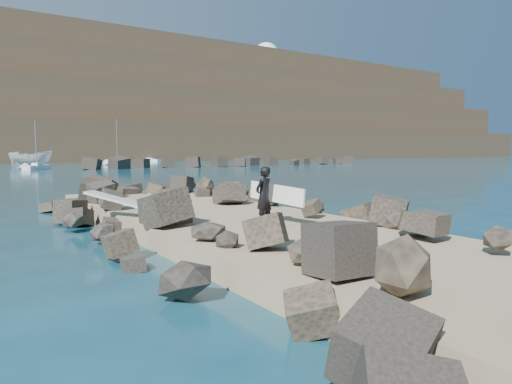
# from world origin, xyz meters

# --- Properties ---
(ground) EXTENTS (800.00, 800.00, 0.00)m
(ground) POSITION_xyz_m (0.00, 0.00, 0.00)
(ground) COLOR #0F384C
(ground) RESTS_ON ground
(jetty) EXTENTS (6.00, 26.00, 0.60)m
(jetty) POSITION_xyz_m (0.00, -2.00, 0.30)
(jetty) COLOR #8C7759
(jetty) RESTS_ON ground
(riprap_left) EXTENTS (2.60, 22.00, 1.00)m
(riprap_left) POSITION_xyz_m (-2.90, -1.50, 0.50)
(riprap_left) COLOR black
(riprap_left) RESTS_ON ground
(riprap_right) EXTENTS (2.60, 22.00, 1.00)m
(riprap_right) POSITION_xyz_m (2.90, -1.50, 0.50)
(riprap_right) COLOR black
(riprap_right) RESTS_ON ground
(breakwater_secondary) EXTENTS (52.00, 4.00, 1.20)m
(breakwater_secondary) POSITION_xyz_m (35.00, 55.00, 0.60)
(breakwater_secondary) COLOR black
(breakwater_secondary) RESTS_ON ground
(headland) EXTENTS (360.00, 140.00, 32.00)m
(headland) POSITION_xyz_m (10.00, 160.00, 16.00)
(headland) COLOR #2D4919
(headland) RESTS_ON ground
(surfboard_resting) EXTENTS (1.92, 2.03, 0.07)m
(surfboard_resting) POSITION_xyz_m (-3.08, 2.18, 1.04)
(surfboard_resting) COLOR beige
(surfboard_resting) RESTS_ON riprap_left
(boat_imported) EXTENTS (7.16, 3.69, 2.64)m
(boat_imported) POSITION_xyz_m (3.68, 74.64, 1.32)
(boat_imported) COLOR silver
(boat_imported) RESTS_ON ground
(surfer_with_board) EXTENTS (1.05, 2.04, 1.67)m
(surfer_with_board) POSITION_xyz_m (-0.03, -1.54, 1.44)
(surfer_with_board) COLOR black
(surfer_with_board) RESTS_ON jetty
(radome) EXTENTS (11.51, 11.51, 18.22)m
(radome) POSITION_xyz_m (110.55, 157.75, 42.59)
(radome) COLOR white
(radome) RESTS_ON headland
(sailboat_b) EXTENTS (4.31, 5.26, 6.93)m
(sailboat_b) POSITION_xyz_m (2.27, 58.04, 0.35)
(sailboat_b) COLOR white
(sailboat_b) RESTS_ON ground
(sailboat_d) EXTENTS (3.34, 7.08, 8.37)m
(sailboat_d) POSITION_xyz_m (17.14, 69.93, 0.35)
(sailboat_d) COLOR white
(sailboat_d) RESTS_ON ground
(sailboat_f) EXTENTS (3.97, 5.83, 7.27)m
(sailboat_f) POSITION_xyz_m (30.52, 90.02, 0.35)
(sailboat_f) COLOR white
(sailboat_f) RESTS_ON ground
(headland_buildings) EXTENTS (137.50, 30.50, 5.00)m
(headland_buildings) POSITION_xyz_m (16.81, 152.19, 33.97)
(headland_buildings) COLOR white
(headland_buildings) RESTS_ON headland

